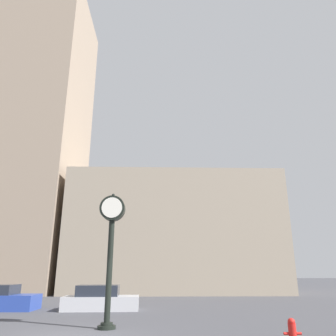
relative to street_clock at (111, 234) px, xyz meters
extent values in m
cube|color=gray|center=(-12.69, 22.15, 13.93)|extent=(10.42, 12.00, 34.58)
cube|color=gray|center=(3.44, 22.15, 2.29)|extent=(20.45, 12.00, 11.30)
cylinder|color=black|center=(0.00, 0.00, -3.30)|extent=(0.66, 0.66, 0.12)
cylinder|color=black|center=(0.00, 0.00, -3.19)|extent=(0.44, 0.44, 0.10)
cylinder|color=black|center=(0.00, 0.00, -1.31)|extent=(0.22, 0.22, 3.66)
cylinder|color=black|center=(0.00, 0.00, 1.02)|extent=(0.98, 0.44, 0.98)
cylinder|color=white|center=(0.00, -0.23, 1.02)|extent=(0.81, 0.02, 0.81)
cylinder|color=white|center=(0.00, 0.23, 1.02)|extent=(0.81, 0.02, 0.81)
sphere|color=black|center=(0.00, 0.00, 1.57)|extent=(0.12, 0.12, 0.12)
cube|color=#BCBCC1|center=(-1.22, 6.08, -3.00)|extent=(4.07, 1.97, 0.71)
cube|color=#232833|center=(-1.42, 6.07, -2.36)|extent=(2.26, 1.68, 0.57)
cylinder|color=red|center=(5.62, -2.97, -3.07)|extent=(0.22, 0.22, 0.58)
sphere|color=red|center=(5.62, -2.97, -2.74)|extent=(0.21, 0.21, 0.21)
cylinder|color=red|center=(5.45, -2.97, -3.04)|extent=(0.14, 0.08, 0.08)
cylinder|color=red|center=(5.80, -2.97, -3.04)|extent=(0.14, 0.08, 0.08)
camera|label=1|loc=(1.87, -12.99, -1.39)|focal=35.00mm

